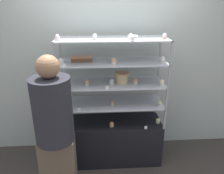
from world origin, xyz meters
TOP-DOWN VIEW (x-y plane):
  - ground_plane at (0.00, 0.00)m, footprint 20.00×20.00m
  - back_wall at (0.00, 0.39)m, footprint 8.00×0.05m
  - display_base at (0.00, 0.00)m, footprint 1.35×0.48m
  - display_riser_lower at (0.00, 0.00)m, footprint 1.35×0.48m
  - display_riser_middle at (0.00, 0.00)m, footprint 1.35×0.48m
  - display_riser_upper at (0.00, 0.00)m, footprint 1.35×0.48m
  - display_riser_top at (0.00, 0.00)m, footprint 1.35×0.48m
  - layer_cake_centerpiece at (0.13, 0.01)m, footprint 0.18×0.18m
  - sheet_cake_frosted at (-0.37, 0.04)m, footprint 0.26×0.12m
  - cupcake_0 at (-0.60, -0.12)m, footprint 0.06×0.06m
  - cupcake_1 at (-0.01, -0.13)m, footprint 0.06×0.06m
  - cupcake_2 at (0.62, -0.08)m, footprint 0.06×0.06m
  - price_tag_0 at (0.43, -0.22)m, footprint 0.04×0.00m
  - cupcake_3 at (-0.62, -0.06)m, footprint 0.05×0.05m
  - cupcake_4 at (0.00, -0.06)m, footprint 0.05×0.05m
  - cupcake_5 at (0.62, -0.11)m, footprint 0.05×0.05m
  - price_tag_1 at (-0.42, -0.22)m, footprint 0.04×0.00m
  - cupcake_6 at (-0.62, -0.05)m, footprint 0.06×0.06m
  - cupcake_7 at (-0.32, -0.07)m, footprint 0.06×0.06m
  - cupcake_8 at (-0.01, -0.05)m, footprint 0.06×0.06m
  - cupcake_9 at (0.30, -0.04)m, footprint 0.06×0.06m
  - cupcake_10 at (0.61, -0.12)m, footprint 0.06×0.06m
  - price_tag_2 at (-0.07, -0.22)m, footprint 0.04×0.00m
  - cupcake_11 at (-0.61, -0.09)m, footprint 0.06×0.06m
  - cupcake_12 at (0.01, -0.12)m, footprint 0.06×0.06m
  - cupcake_13 at (0.61, -0.09)m, footprint 0.06×0.06m
  - price_tag_3 at (-0.55, -0.22)m, footprint 0.04×0.00m
  - cupcake_14 at (-0.62, -0.11)m, footprint 0.05×0.05m
  - cupcake_15 at (-0.20, -0.08)m, footprint 0.05×0.05m
  - cupcake_16 at (0.21, -0.09)m, footprint 0.05×0.05m
  - cupcake_17 at (0.61, -0.08)m, footprint 0.05×0.05m
  - price_tag_4 at (0.21, -0.22)m, footprint 0.04×0.00m
  - donut_glazed at (0.26, 0.04)m, footprint 0.13×0.13m
  - customer_figure at (-0.64, -0.64)m, footprint 0.40×0.40m

SIDE VIEW (x-z plane):
  - ground_plane at x=0.00m, z-range 0.00..0.00m
  - display_base at x=0.00m, z-range 0.00..0.61m
  - price_tag_0 at x=0.43m, z-range 0.61..0.66m
  - cupcake_0 at x=-0.60m, z-range 0.61..0.68m
  - cupcake_1 at x=-0.01m, z-range 0.61..0.68m
  - cupcake_2 at x=0.62m, z-range 0.61..0.68m
  - display_riser_lower at x=0.00m, z-range 0.74..1.02m
  - customer_figure at x=-0.64m, z-range 0.06..1.77m
  - price_tag_1 at x=-0.42m, z-range 0.90..0.94m
  - cupcake_3 at x=-0.62m, z-range 0.90..0.96m
  - cupcake_4 at x=0.00m, z-range 0.90..0.96m
  - cupcake_5 at x=0.62m, z-range 0.90..0.96m
  - display_riser_middle at x=0.00m, z-range 1.02..1.31m
  - price_tag_2 at x=-0.07m, z-range 1.18..1.22m
  - cupcake_6 at x=-0.62m, z-range 1.18..1.25m
  - cupcake_7 at x=-0.32m, z-range 1.18..1.25m
  - cupcake_8 at x=-0.01m, z-range 1.18..1.25m
  - cupcake_9 at x=0.30m, z-range 1.18..1.25m
  - cupcake_10 at x=0.61m, z-range 1.18..1.25m
  - layer_cake_centerpiece at x=0.13m, z-range 1.18..1.31m
  - back_wall at x=0.00m, z-range 0.00..2.60m
  - display_riser_upper at x=0.00m, z-range 1.31..1.59m
  - price_tag_3 at x=-0.55m, z-range 1.46..1.51m
  - sheet_cake_frosted at x=-0.37m, z-range 1.46..1.52m
  - cupcake_11 at x=-0.61m, z-range 1.46..1.54m
  - cupcake_12 at x=0.01m, z-range 1.46..1.54m
  - cupcake_13 at x=0.61m, z-range 1.46..1.54m
  - display_riser_top at x=0.00m, z-range 1.59..1.87m
  - donut_glazed at x=0.26m, z-range 1.75..1.78m
  - price_tag_4 at x=0.21m, z-range 1.75..1.79m
  - cupcake_14 at x=-0.62m, z-range 1.75..1.81m
  - cupcake_15 at x=-0.20m, z-range 1.75..1.81m
  - cupcake_16 at x=0.21m, z-range 1.75..1.81m
  - cupcake_17 at x=0.61m, z-range 1.75..1.81m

